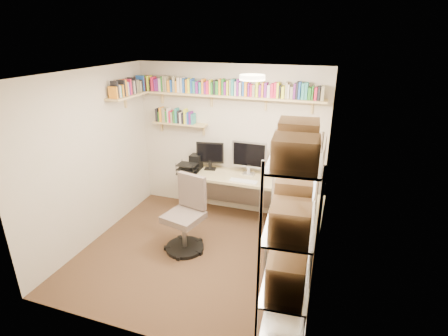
# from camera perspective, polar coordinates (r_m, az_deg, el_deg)

# --- Properties ---
(ground) EXTENTS (3.20, 3.20, 0.00)m
(ground) POSITION_cam_1_polar(r_m,az_deg,el_deg) (5.15, -4.57, -13.76)
(ground) COLOR #432F1C
(ground) RESTS_ON ground
(room_shell) EXTENTS (3.24, 3.04, 2.52)m
(room_shell) POSITION_cam_1_polar(r_m,az_deg,el_deg) (4.44, -5.09, 2.81)
(room_shell) COLOR beige
(room_shell) RESTS_ON ground
(wall_shelves) EXTENTS (3.12, 1.09, 0.80)m
(wall_shelves) POSITION_cam_1_polar(r_m,az_deg,el_deg) (5.65, -3.88, 11.89)
(wall_shelves) COLOR #D4B378
(wall_shelves) RESTS_ON ground
(corner_desk) EXTENTS (2.36, 1.96, 1.33)m
(corner_desk) POSITION_cam_1_polar(r_m,az_deg,el_deg) (5.39, 3.94, -2.70)
(corner_desk) COLOR tan
(corner_desk) RESTS_ON ground
(office_chair) EXTENTS (0.59, 0.60, 1.10)m
(office_chair) POSITION_cam_1_polar(r_m,az_deg,el_deg) (5.05, -6.16, -8.35)
(office_chair) COLOR black
(office_chair) RESTS_ON ground
(wire_rack) EXTENTS (0.52, 0.95, 2.26)m
(wire_rack) POSITION_cam_1_polar(r_m,az_deg,el_deg) (3.17, 10.84, -8.60)
(wire_rack) COLOR silver
(wire_rack) RESTS_ON ground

